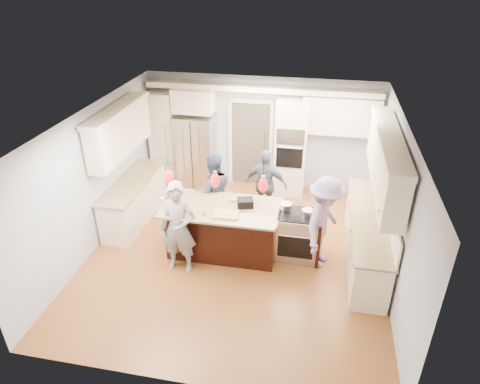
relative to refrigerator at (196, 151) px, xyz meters
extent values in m
plane|color=#AD682F|center=(1.55, -2.64, -0.90)|extent=(6.00, 6.00, 0.00)
cube|color=#B2BCC6|center=(1.55, 0.36, 0.45)|extent=(5.50, 0.04, 2.70)
cube|color=#B2BCC6|center=(1.55, -5.64, 0.45)|extent=(5.50, 0.04, 2.70)
cube|color=#B2BCC6|center=(-1.20, -2.64, 0.45)|extent=(0.04, 6.00, 2.70)
cube|color=#B2BCC6|center=(4.30, -2.64, 0.45)|extent=(0.04, 6.00, 2.70)
cube|color=white|center=(1.55, -2.64, 1.80)|extent=(5.50, 6.00, 0.04)
cube|color=#B7B7BC|center=(0.00, 0.00, 0.00)|extent=(0.90, 0.70, 1.80)
cube|color=beige|center=(2.30, 0.03, 0.25)|extent=(0.72, 0.64, 2.30)
cube|color=black|center=(2.30, -0.30, 0.65)|extent=(0.60, 0.02, 0.35)
cube|color=black|center=(2.30, -0.30, 0.15)|extent=(0.60, 0.02, 0.50)
cylinder|color=#B7B7BC|center=(2.30, -0.33, 0.40)|extent=(0.55, 0.02, 0.02)
cube|color=beige|center=(-0.80, 0.06, 0.25)|extent=(0.60, 0.58, 2.30)
cube|color=beige|center=(0.00, 0.06, 1.25)|extent=(0.95, 0.58, 0.55)
cube|color=beige|center=(3.35, 0.18, 1.05)|extent=(1.70, 0.35, 0.85)
cube|color=beige|center=(1.55, 0.16, 1.58)|extent=(5.30, 0.38, 0.12)
cube|color=#4C443A|center=(1.30, 0.35, 0.15)|extent=(0.90, 0.06, 2.10)
cube|color=white|center=(1.30, 0.31, 1.23)|extent=(1.04, 0.06, 0.10)
cube|color=beige|center=(3.95, -2.34, -0.46)|extent=(0.60, 3.00, 0.88)
cube|color=tan|center=(3.95, -2.34, 0.00)|extent=(0.64, 3.05, 0.04)
cube|color=beige|center=(4.07, -2.34, 1.08)|extent=(0.35, 3.00, 0.85)
cube|color=beige|center=(4.06, -2.34, 1.56)|extent=(0.37, 3.10, 0.10)
cube|color=beige|center=(-0.85, -1.84, -0.46)|extent=(0.60, 2.20, 0.88)
cube|color=tan|center=(-0.85, -1.84, 0.00)|extent=(0.64, 2.25, 0.04)
cube|color=beige|center=(-0.97, -1.84, 1.08)|extent=(0.35, 2.20, 0.85)
cube|color=beige|center=(-0.96, -1.84, 1.56)|extent=(0.37, 2.30, 0.10)
cube|color=black|center=(1.30, -2.49, -0.46)|extent=(2.00, 1.00, 0.88)
cube|color=tan|center=(1.30, -2.49, 0.00)|extent=(2.10, 1.10, 0.04)
cube|color=black|center=(1.30, -3.05, -0.36)|extent=(2.00, 0.12, 1.08)
cube|color=tan|center=(1.30, -3.19, 0.20)|extent=(2.10, 0.42, 0.04)
cube|color=black|center=(1.68, -2.41, 0.10)|extent=(0.34, 0.30, 0.15)
cube|color=#B7B7BC|center=(2.68, -2.49, -0.45)|extent=(0.76, 0.66, 0.90)
cube|color=black|center=(2.68, -2.83, -0.50)|extent=(0.65, 0.01, 0.45)
cube|color=black|center=(2.68, -2.49, 0.01)|extent=(0.72, 0.59, 0.02)
cube|color=black|center=(3.09, -2.49, -0.46)|extent=(0.06, 0.71, 0.88)
cylinder|color=black|center=(0.50, -3.15, 1.43)|extent=(0.01, 0.01, 0.75)
ellipsoid|color=red|center=(0.50, -3.15, 0.90)|extent=(0.15, 0.15, 0.26)
cylinder|color=black|center=(1.30, -3.15, 1.43)|extent=(0.01, 0.01, 0.75)
ellipsoid|color=red|center=(1.30, -3.15, 0.90)|extent=(0.15, 0.15, 0.26)
cylinder|color=black|center=(2.10, -3.15, 1.43)|extent=(0.01, 0.01, 0.75)
ellipsoid|color=red|center=(2.10, -3.15, 0.90)|extent=(0.15, 0.15, 0.26)
imported|color=gray|center=(0.65, -3.31, -0.02)|extent=(0.64, 0.42, 1.76)
imported|color=#2C4055|center=(0.89, -1.79, -0.08)|extent=(0.98, 0.90, 1.64)
imported|color=slate|center=(1.90, -1.19, -0.12)|extent=(0.95, 0.48, 1.56)
imported|color=#947BA6|center=(3.15, -2.64, -0.02)|extent=(1.00, 1.29, 1.77)
cube|color=#8D734D|center=(3.95, -3.31, -0.89)|extent=(0.72, 0.93, 0.01)
cylinder|color=silver|center=(0.35, -3.20, 0.36)|extent=(0.07, 0.07, 0.27)
cylinder|color=#4E1C0E|center=(0.61, -3.17, 0.34)|extent=(0.08, 0.08, 0.24)
cylinder|color=#4E1C0E|center=(0.58, -3.23, 0.35)|extent=(0.07, 0.07, 0.26)
cylinder|color=#4E1C0E|center=(0.64, -3.15, 0.34)|extent=(0.06, 0.06, 0.24)
cylinder|color=#B7B7BC|center=(1.09, -3.16, 0.27)|extent=(0.07, 0.07, 0.11)
cube|color=tan|center=(1.46, -3.11, 0.24)|extent=(0.46, 0.33, 0.03)
cylinder|color=#B7B7BC|center=(2.44, -2.38, 0.09)|extent=(0.23, 0.23, 0.13)
cylinder|color=#B7B7BC|center=(2.84, -2.49, 0.07)|extent=(0.21, 0.21, 0.11)
camera|label=1|loc=(2.91, -9.23, 4.12)|focal=32.00mm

